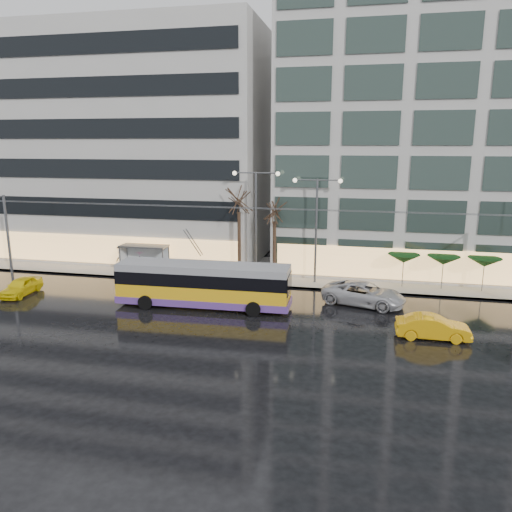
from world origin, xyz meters
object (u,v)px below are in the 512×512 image
(bus_shelter, at_px, (141,252))
(street_lamp_near, at_px, (256,210))
(taxi_a, at_px, (21,286))
(trolleybus, at_px, (203,286))

(bus_shelter, bearing_deg, street_lamp_near, 0.63)
(bus_shelter, xyz_separation_m, taxi_a, (-6.34, -7.85, -1.28))
(bus_shelter, distance_m, taxi_a, 10.18)
(bus_shelter, height_order, street_lamp_near, street_lamp_near)
(taxi_a, bearing_deg, trolleybus, -2.38)
(bus_shelter, relative_size, street_lamp_near, 0.47)
(trolleybus, height_order, street_lamp_near, street_lamp_near)
(trolleybus, bearing_deg, bus_shelter, 137.39)
(trolleybus, distance_m, taxi_a, 14.62)
(trolleybus, bearing_deg, street_lamp_near, 74.49)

